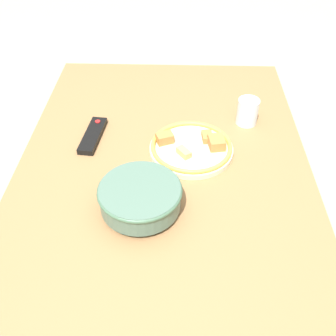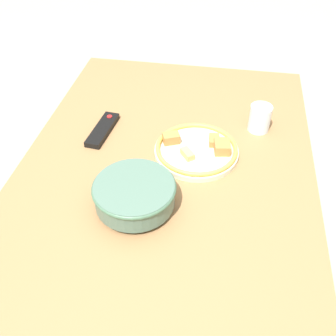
{
  "view_description": "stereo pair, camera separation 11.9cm",
  "coord_description": "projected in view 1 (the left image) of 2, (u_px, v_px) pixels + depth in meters",
  "views": [
    {
      "loc": [
        -0.92,
        -0.04,
        1.55
      ],
      "look_at": [
        -0.03,
        -0.02,
        0.75
      ],
      "focal_mm": 42.0,
      "sensor_mm": 36.0,
      "label": 1
    },
    {
      "loc": [
        -0.9,
        -0.16,
        1.55
      ],
      "look_at": [
        -0.03,
        -0.02,
        0.75
      ],
      "focal_mm": 42.0,
      "sensor_mm": 36.0,
      "label": 2
    }
  ],
  "objects": [
    {
      "name": "ground_plane",
      "position": [
        165.0,
        289.0,
        1.72
      ],
      "size": [
        8.0,
        8.0,
        0.0
      ],
      "primitive_type": "plane",
      "color": "#B7A88E"
    },
    {
      "name": "dining_table",
      "position": [
        164.0,
        187.0,
        1.29
      ],
      "size": [
        1.42,
        0.95,
        0.7
      ],
      "color": "olive",
      "rests_on": "ground_plane"
    },
    {
      "name": "noodle_bowl",
      "position": [
        140.0,
        197.0,
        1.09
      ],
      "size": [
        0.24,
        0.24,
        0.08
      ],
      "color": "#4C6B5B",
      "rests_on": "dining_table"
    },
    {
      "name": "food_plate",
      "position": [
        192.0,
        147.0,
        1.31
      ],
      "size": [
        0.28,
        0.28,
        0.05
      ],
      "color": "beige",
      "rests_on": "dining_table"
    },
    {
      "name": "tv_remote",
      "position": [
        93.0,
        135.0,
        1.37
      ],
      "size": [
        0.2,
        0.07,
        0.02
      ],
      "rotation": [
        0.0,
        0.0,
        4.61
      ],
      "color": "black",
      "rests_on": "dining_table"
    },
    {
      "name": "drinking_glass",
      "position": [
        248.0,
        112.0,
        1.41
      ],
      "size": [
        0.08,
        0.08,
        0.1
      ],
      "color": "silver",
      "rests_on": "dining_table"
    }
  ]
}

